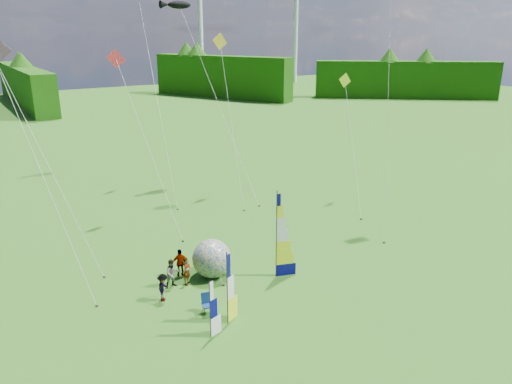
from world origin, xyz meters
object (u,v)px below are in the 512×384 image
spectator_a (187,271)px  spectator_c (163,287)px  feather_banner_main (276,236)px  bol_inflatable (212,258)px  spectator_d (180,263)px  kite_whale (217,93)px  side_banner_far (210,311)px  spectator_b (172,273)px  camp_chair (208,304)px  side_banner_left (227,290)px

spectator_a → spectator_c: spectator_a is taller
feather_banner_main → bol_inflatable: (-3.19, 2.09, -1.44)m
spectator_a → bol_inflatable: bearing=-35.1°
spectator_d → kite_whale: size_ratio=0.10×
kite_whale → side_banner_far: bearing=-113.3°
spectator_a → spectator_b: 0.85m
camp_chair → spectator_c: bearing=134.4°
side_banner_left → camp_chair: bearing=83.2°
side_banner_left → spectator_a: 4.93m
spectator_d → bol_inflatable: bearing=157.8°
feather_banner_main → spectator_b: 6.35m
feather_banner_main → spectator_d: bearing=164.3°
spectator_c → spectator_d: 2.91m
feather_banner_main → camp_chair: 5.86m
side_banner_left → spectator_c: size_ratio=2.40×
feather_banner_main → spectator_c: (-6.73, 1.04, -1.82)m
spectator_b → kite_whale: kite_whale is taller
spectator_d → kite_whale: (10.06, 13.58, 7.93)m
feather_banner_main → spectator_d: feather_banner_main is taller
spectator_b → spectator_c: size_ratio=1.08×
kite_whale → camp_chair: bearing=-113.9°
spectator_b → camp_chair: size_ratio=1.54×
bol_inflatable → kite_whale: 18.58m
bol_inflatable → spectator_b: (-2.50, 0.10, -0.32)m
camp_chair → spectator_b: bearing=110.5°
side_banner_left → spectator_d: size_ratio=2.19×
spectator_c → camp_chair: (1.44, -2.48, -0.23)m
side_banner_far → spectator_a: 5.64m
spectator_a → kite_whale: size_ratio=0.10×
side_banner_far → spectator_c: size_ratio=1.89×
feather_banner_main → camp_chair: feather_banner_main is taller
spectator_c → spectator_d: (1.99, 2.12, 0.08)m
feather_banner_main → spectator_b: feather_banner_main is taller
spectator_c → kite_whale: 21.35m
kite_whale → feather_banner_main: bearing=-101.3°
side_banner_left → spectator_d: side_banner_left is taller
spectator_c → spectator_a: bearing=-26.6°
feather_banner_main → bol_inflatable: bearing=164.8°
spectator_a → spectator_c: 2.12m
spectator_a → camp_chair: (-0.44, -3.47, -0.29)m
camp_chair → kite_whale: 22.61m
bol_inflatable → spectator_a: 1.70m
spectator_a → spectator_d: 1.14m
side_banner_far → camp_chair: bearing=49.8°
side_banner_left → side_banner_far: size_ratio=1.27×
bol_inflatable → spectator_c: bol_inflatable is taller
feather_banner_main → spectator_b: bearing=176.9°
spectator_c → side_banner_far: bearing=-137.1°
spectator_b → camp_chair: 3.66m
spectator_d → spectator_c: bearing=59.3°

